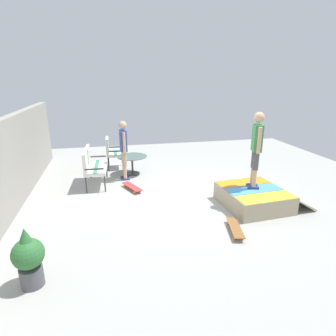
{
  "coord_description": "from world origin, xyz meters",
  "views": [
    {
      "loc": [
        -6.19,
        1.86,
        2.85
      ],
      "look_at": [
        0.33,
        0.45,
        0.7
      ],
      "focal_mm": 30.16,
      "sensor_mm": 36.0,
      "label": 1
    }
  ],
  "objects_px": {
    "patio_table": "(132,161)",
    "person_skater": "(257,145)",
    "skateboard_by_bench": "(132,187)",
    "patio_bench": "(92,163)",
    "potted_plant": "(29,257)",
    "person_watching": "(123,146)",
    "skate_ramp": "(254,197)",
    "skateboard_spare": "(235,228)",
    "patio_chair_near_house": "(112,150)"
  },
  "relations": [
    {
      "from": "patio_chair_near_house",
      "to": "person_watching",
      "type": "xyz_separation_m",
      "value": [
        -1.12,
        -0.33,
        0.38
      ]
    },
    {
      "from": "skate_ramp",
      "to": "patio_table",
      "type": "bearing_deg",
      "value": 41.53
    },
    {
      "from": "skate_ramp",
      "to": "person_skater",
      "type": "distance_m",
      "value": 1.23
    },
    {
      "from": "patio_chair_near_house",
      "to": "person_watching",
      "type": "bearing_deg",
      "value": -163.81
    },
    {
      "from": "patio_bench",
      "to": "skateboard_by_bench",
      "type": "height_order",
      "value": "patio_bench"
    },
    {
      "from": "patio_chair_near_house",
      "to": "potted_plant",
      "type": "xyz_separation_m",
      "value": [
        -5.32,
        1.28,
        -0.15
      ]
    },
    {
      "from": "patio_table",
      "to": "person_skater",
      "type": "distance_m",
      "value": 3.87
    },
    {
      "from": "patio_bench",
      "to": "person_skater",
      "type": "xyz_separation_m",
      "value": [
        -2.08,
        -3.68,
        0.82
      ]
    },
    {
      "from": "patio_table",
      "to": "person_watching",
      "type": "xyz_separation_m",
      "value": [
        -0.4,
        0.26,
        0.59
      ]
    },
    {
      "from": "person_watching",
      "to": "patio_chair_near_house",
      "type": "bearing_deg",
      "value": 16.19
    },
    {
      "from": "skateboard_by_bench",
      "to": "skate_ramp",
      "type": "bearing_deg",
      "value": -120.55
    },
    {
      "from": "potted_plant",
      "to": "patio_table",
      "type": "bearing_deg",
      "value": -22.07
    },
    {
      "from": "potted_plant",
      "to": "skate_ramp",
      "type": "bearing_deg",
      "value": -68.39
    },
    {
      "from": "patio_table",
      "to": "potted_plant",
      "type": "bearing_deg",
      "value": 157.93
    },
    {
      "from": "skate_ramp",
      "to": "potted_plant",
      "type": "relative_size",
      "value": 2.14
    },
    {
      "from": "patio_chair_near_house",
      "to": "potted_plant",
      "type": "height_order",
      "value": "patio_chair_near_house"
    },
    {
      "from": "person_watching",
      "to": "potted_plant",
      "type": "distance_m",
      "value": 4.53
    },
    {
      "from": "patio_bench",
      "to": "person_skater",
      "type": "bearing_deg",
      "value": -119.49
    },
    {
      "from": "skateboard_spare",
      "to": "patio_chair_near_house",
      "type": "bearing_deg",
      "value": 25.61
    },
    {
      "from": "patio_bench",
      "to": "potted_plant",
      "type": "relative_size",
      "value": 1.38
    },
    {
      "from": "person_watching",
      "to": "person_skater",
      "type": "relative_size",
      "value": 0.99
    },
    {
      "from": "skate_ramp",
      "to": "potted_plant",
      "type": "height_order",
      "value": "potted_plant"
    },
    {
      "from": "patio_bench",
      "to": "person_watching",
      "type": "relative_size",
      "value": 0.75
    },
    {
      "from": "potted_plant",
      "to": "person_skater",
      "type": "bearing_deg",
      "value": -67.17
    },
    {
      "from": "potted_plant",
      "to": "person_watching",
      "type": "bearing_deg",
      "value": -20.91
    },
    {
      "from": "patio_bench",
      "to": "skateboard_by_bench",
      "type": "distance_m",
      "value": 1.29
    },
    {
      "from": "skateboard_by_bench",
      "to": "person_skater",
      "type": "bearing_deg",
      "value": -118.95
    },
    {
      "from": "patio_chair_near_house",
      "to": "patio_table",
      "type": "height_order",
      "value": "patio_chair_near_house"
    },
    {
      "from": "patio_table",
      "to": "skateboard_by_bench",
      "type": "relative_size",
      "value": 1.11
    },
    {
      "from": "person_watching",
      "to": "skateboard_by_bench",
      "type": "bearing_deg",
      "value": -172.13
    },
    {
      "from": "skate_ramp",
      "to": "patio_table",
      "type": "distance_m",
      "value": 3.83
    },
    {
      "from": "person_skater",
      "to": "potted_plant",
      "type": "relative_size",
      "value": 1.88
    },
    {
      "from": "skate_ramp",
      "to": "patio_bench",
      "type": "xyz_separation_m",
      "value": [
        2.18,
        3.69,
        0.41
      ]
    },
    {
      "from": "person_skater",
      "to": "skate_ramp",
      "type": "bearing_deg",
      "value": -174.37
    },
    {
      "from": "person_watching",
      "to": "potted_plant",
      "type": "xyz_separation_m",
      "value": [
        -4.2,
        1.6,
        -0.53
      ]
    },
    {
      "from": "skateboard_spare",
      "to": "patio_bench",
      "type": "bearing_deg",
      "value": 40.94
    },
    {
      "from": "patio_table",
      "to": "person_watching",
      "type": "bearing_deg",
      "value": 147.07
    },
    {
      "from": "skateboard_by_bench",
      "to": "potted_plant",
      "type": "relative_size",
      "value": 0.88
    },
    {
      "from": "skateboard_by_bench",
      "to": "patio_table",
      "type": "bearing_deg",
      "value": -6.27
    },
    {
      "from": "patio_table",
      "to": "person_skater",
      "type": "height_order",
      "value": "person_skater"
    },
    {
      "from": "potted_plant",
      "to": "patio_bench",
      "type": "bearing_deg",
      "value": -10.3
    },
    {
      "from": "skate_ramp",
      "to": "patio_table",
      "type": "relative_size",
      "value": 2.19
    },
    {
      "from": "patio_bench",
      "to": "patio_table",
      "type": "relative_size",
      "value": 1.41
    },
    {
      "from": "skate_ramp",
      "to": "person_skater",
      "type": "bearing_deg",
      "value": 5.63
    },
    {
      "from": "patio_table",
      "to": "person_watching",
      "type": "distance_m",
      "value": 0.76
    },
    {
      "from": "person_skater",
      "to": "patio_bench",
      "type": "bearing_deg",
      "value": 60.51
    },
    {
      "from": "skate_ramp",
      "to": "skateboard_by_bench",
      "type": "distance_m",
      "value": 3.11
    },
    {
      "from": "skate_ramp",
      "to": "patio_bench",
      "type": "relative_size",
      "value": 1.55
    },
    {
      "from": "person_skater",
      "to": "patio_table",
      "type": "bearing_deg",
      "value": 42.47
    },
    {
      "from": "patio_bench",
      "to": "skateboard_spare",
      "type": "distance_m",
      "value": 4.24
    }
  ]
}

